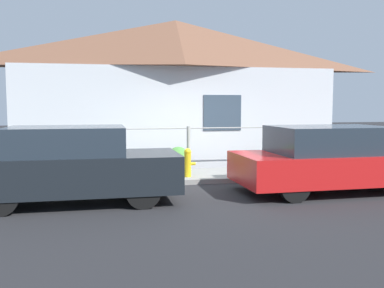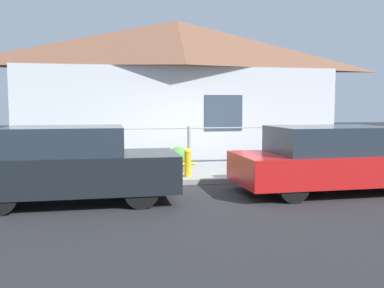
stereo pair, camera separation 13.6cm
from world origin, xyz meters
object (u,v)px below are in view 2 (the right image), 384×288
object	(u,v)px
potted_plant_near_hydrant	(179,158)
potted_plant_by_fence	(102,163)
car_right	(333,159)
fire_hydrant	(188,162)
car_left	(72,165)
potted_plant_corner	(273,160)

from	to	relation	value
potted_plant_near_hydrant	potted_plant_by_fence	xyz separation A→B (m)	(-1.89, -0.20, -0.06)
car_right	potted_plant_by_fence	size ratio (longest dim) A/B	7.88
potted_plant_near_hydrant	potted_plant_by_fence	world-z (taller)	potted_plant_near_hydrant
car_right	fire_hydrant	xyz separation A→B (m)	(-2.74, 1.73, -0.21)
car_right	potted_plant_by_fence	bearing A→B (deg)	153.58
fire_hydrant	potted_plant_by_fence	size ratio (longest dim) A/B	1.27
car_left	potted_plant_by_fence	distance (m)	2.35
car_left	car_right	world-z (taller)	car_left
car_right	potted_plant_by_fence	world-z (taller)	car_right
car_right	potted_plant_near_hydrant	xyz separation A→B (m)	(-2.84, 2.47, -0.21)
car_right	potted_plant_near_hydrant	world-z (taller)	car_right
potted_plant_by_fence	potted_plant_corner	xyz separation A→B (m)	(4.42, 0.22, -0.05)
fire_hydrant	potted_plant_corner	distance (m)	2.56
car_left	potted_plant_corner	distance (m)	5.52
potted_plant_by_fence	potted_plant_near_hydrant	bearing A→B (deg)	5.98
potted_plant_near_hydrant	potted_plant_corner	xyz separation A→B (m)	(2.53, 0.02, -0.11)
car_left	potted_plant_by_fence	world-z (taller)	car_left
fire_hydrant	potted_plant_corner	size ratio (longest dim) A/B	1.41
potted_plant_corner	potted_plant_by_fence	bearing A→B (deg)	-177.16
potted_plant_near_hydrant	car_left	bearing A→B (deg)	-133.98
car_right	fire_hydrant	size ratio (longest dim) A/B	6.21
fire_hydrant	potted_plant_near_hydrant	xyz separation A→B (m)	(-0.09, 0.75, 0.00)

